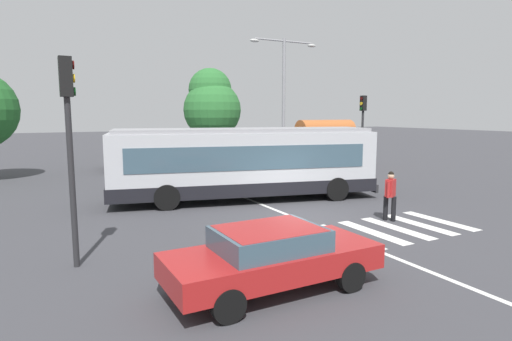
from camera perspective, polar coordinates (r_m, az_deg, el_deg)
ground_plane at (r=15.28m, az=6.30°, el=-6.20°), size 160.00×160.00×0.00m
city_transit_bus at (r=17.82m, az=-1.56°, el=1.02°), size 11.56×5.05×3.06m
pedestrian_crossing_street at (r=15.11m, az=17.82°, el=-2.94°), size 0.52×0.42×1.72m
foreground_sedan at (r=8.85m, az=2.14°, el=-11.41°), size 4.52×1.91×1.35m
parked_car_black at (r=28.85m, az=-17.85°, el=1.58°), size 2.10×4.61×1.35m
parked_car_teal at (r=29.10m, az=-12.59°, el=1.82°), size 1.88×4.50×1.35m
parked_car_silver at (r=30.30m, az=-7.78°, el=2.16°), size 1.92×4.53×1.35m
traffic_light_near_corner at (r=10.66m, az=-24.12°, el=5.14°), size 0.33×0.32×4.96m
traffic_light_far_corner at (r=26.29m, az=14.32°, el=6.45°), size 0.33×0.32×4.76m
bus_stop_shelter at (r=30.39m, az=9.41°, el=5.27°), size 4.37×1.54×3.25m
twin_arm_street_lamp at (r=26.44m, az=3.80°, el=10.89°), size 4.67×0.32×8.23m
background_tree_right at (r=35.43m, az=-6.06°, el=8.99°), size 4.77×4.77×7.44m
crosswalk_painted_stripes at (r=13.69m, az=15.60°, el=-8.08°), size 6.55×2.90×0.01m
lane_center_line at (r=16.76m, az=1.44°, el=-4.91°), size 0.16×24.00×0.01m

